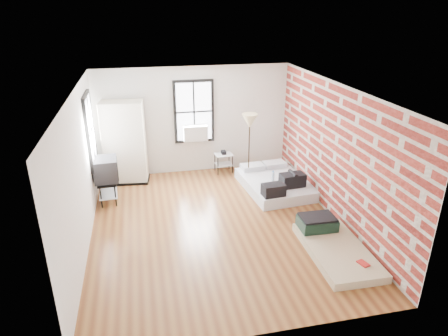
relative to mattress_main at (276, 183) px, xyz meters
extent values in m
plane|color=brown|center=(-1.75, -1.37, -0.17)|extent=(6.00, 6.00, 0.00)
cube|color=silver|center=(-1.75, 1.63, 1.23)|extent=(5.00, 0.01, 2.80)
cube|color=silver|center=(-1.75, -4.37, 1.23)|extent=(5.00, 0.01, 2.80)
cube|color=silver|center=(-4.25, -1.37, 1.23)|extent=(0.01, 6.00, 2.80)
cube|color=maroon|center=(0.75, -1.37, 1.23)|extent=(0.02, 6.00, 2.80)
cube|color=white|center=(-1.75, -1.37, 2.63)|extent=(5.00, 6.00, 0.01)
cube|color=white|center=(-1.75, 1.58, 1.48)|extent=(0.90, 0.02, 1.50)
cube|color=black|center=(-2.23, 1.60, 1.48)|extent=(0.07, 0.08, 1.64)
cube|color=black|center=(-1.26, 1.60, 1.48)|extent=(0.07, 0.08, 1.64)
cube|color=black|center=(-1.75, 1.60, 2.26)|extent=(0.90, 0.08, 0.07)
cube|color=black|center=(-1.75, 1.60, 0.69)|extent=(0.90, 0.08, 0.07)
cube|color=black|center=(-1.75, 1.57, 1.48)|extent=(0.04, 0.02, 1.50)
cube|color=black|center=(-1.75, 1.57, 1.48)|extent=(0.90, 0.02, 0.04)
cube|color=white|center=(-1.75, 1.46, 0.95)|extent=(0.62, 0.30, 0.40)
cube|color=white|center=(-4.20, 0.43, 1.48)|extent=(0.02, 0.90, 1.50)
cube|color=black|center=(-4.22, -0.06, 1.48)|extent=(0.08, 0.07, 1.64)
cube|color=black|center=(-4.22, 0.91, 1.48)|extent=(0.08, 0.07, 1.64)
cube|color=black|center=(-4.22, 0.43, 2.26)|extent=(0.08, 0.90, 0.07)
cube|color=black|center=(-4.22, 0.43, 0.69)|extent=(0.08, 0.90, 0.07)
cube|color=black|center=(-4.19, 0.43, 1.48)|extent=(0.02, 0.04, 1.50)
cube|color=black|center=(-4.19, 0.43, 1.48)|extent=(0.02, 0.90, 0.04)
cube|color=white|center=(0.00, 0.02, -0.04)|extent=(1.63, 2.09, 0.26)
cube|color=white|center=(-0.38, 0.77, 0.15)|extent=(0.60, 0.41, 0.12)
cube|color=white|center=(0.24, 0.83, 0.15)|extent=(0.60, 0.41, 0.12)
cube|color=black|center=(0.25, -0.42, 0.24)|extent=(0.60, 0.38, 0.31)
cylinder|color=black|center=(0.25, -0.42, 0.42)|extent=(0.12, 0.37, 0.08)
cube|color=black|center=(-0.34, -0.79, 0.22)|extent=(0.52, 0.36, 0.27)
cylinder|color=#A7BCD6|center=(-0.10, -0.04, 0.20)|extent=(0.07, 0.07, 0.23)
cylinder|color=blue|center=(-0.10, -0.04, 0.33)|extent=(0.04, 0.04, 0.03)
cube|color=tan|center=(0.20, -2.84, -0.10)|extent=(1.03, 1.92, 0.15)
cube|color=black|center=(0.11, -2.13, 0.09)|extent=(0.71, 0.51, 0.22)
cube|color=black|center=(0.11, -2.13, 0.22)|extent=(0.67, 0.47, 0.04)
cube|color=#B01F1C|center=(0.40, -3.39, -0.01)|extent=(0.18, 0.23, 0.03)
cube|color=black|center=(-3.54, 1.28, -0.14)|extent=(1.11, 0.72, 0.06)
cube|color=beige|center=(-3.54, 1.28, 0.89)|extent=(1.06, 0.67, 2.01)
cylinder|color=black|center=(-1.21, 1.17, 0.08)|extent=(0.02, 0.02, 0.50)
cylinder|color=black|center=(-0.80, 1.21, 0.08)|extent=(0.02, 0.02, 0.50)
cylinder|color=black|center=(-1.23, 1.49, 0.08)|extent=(0.02, 0.02, 0.50)
cylinder|color=black|center=(-0.83, 1.52, 0.08)|extent=(0.02, 0.02, 0.50)
cube|color=silver|center=(-1.02, 1.35, 0.33)|extent=(0.48, 0.40, 0.02)
cube|color=silver|center=(-1.02, 1.35, 0.06)|extent=(0.47, 0.38, 0.02)
cube|color=black|center=(-1.02, 1.35, 0.39)|extent=(0.12, 0.17, 0.09)
cylinder|color=black|center=(-0.53, 0.59, -0.16)|extent=(0.25, 0.25, 0.03)
cylinder|color=black|center=(-0.53, 0.59, 0.62)|extent=(0.03, 0.03, 1.53)
cone|color=tan|center=(-0.53, 0.59, 1.44)|extent=(0.38, 0.38, 0.34)
cylinder|color=black|center=(-4.10, -0.09, 0.09)|extent=(0.03, 0.03, 0.52)
cylinder|color=black|center=(-3.79, -0.07, 0.09)|extent=(0.03, 0.03, 0.52)
cylinder|color=black|center=(-4.14, 0.53, 0.09)|extent=(0.03, 0.03, 0.52)
cylinder|color=black|center=(-3.83, 0.55, 0.09)|extent=(0.03, 0.03, 0.52)
cube|color=black|center=(-3.97, 0.23, 0.34)|extent=(0.45, 0.77, 0.03)
cube|color=silver|center=(-3.97, 0.23, 0.03)|extent=(0.43, 0.74, 0.02)
cube|color=black|center=(-3.97, 0.23, 0.62)|extent=(0.55, 0.63, 0.52)
cube|color=black|center=(-3.71, 0.24, 0.62)|extent=(0.05, 0.50, 0.41)
camera|label=1|loc=(-3.09, -8.39, 4.09)|focal=32.00mm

